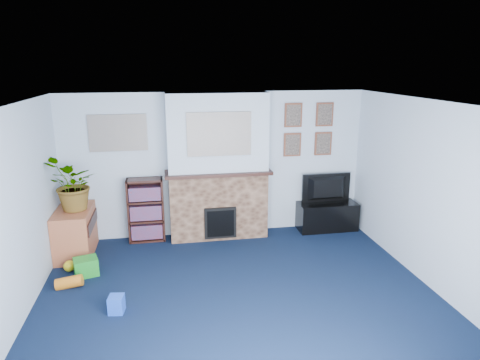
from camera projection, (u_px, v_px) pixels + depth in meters
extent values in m
cube|color=black|center=(240.00, 299.00, 5.32)|extent=(5.00, 4.50, 0.01)
cube|color=white|center=(240.00, 105.00, 4.68)|extent=(5.00, 4.50, 0.01)
cube|color=#AFC0D4|center=(216.00, 165.00, 7.13)|extent=(5.00, 0.04, 2.40)
cube|color=#AFC0D4|center=(299.00, 316.00, 2.86)|extent=(5.00, 0.04, 2.40)
cube|color=#AFC0D4|center=(11.00, 222.00, 4.57)|extent=(0.04, 4.50, 2.40)
cube|color=#AFC0D4|center=(434.00, 197.00, 5.42)|extent=(0.04, 4.50, 2.40)
cube|color=brown|center=(218.00, 205.00, 7.12)|extent=(1.60, 0.40, 1.10)
cube|color=brown|center=(217.00, 134.00, 6.80)|extent=(1.60, 0.40, 1.30)
cube|color=brown|center=(218.00, 172.00, 6.94)|extent=(1.72, 0.50, 0.05)
cube|color=brown|center=(220.00, 223.00, 6.98)|extent=(0.52, 0.08, 0.52)
cube|color=brown|center=(221.00, 224.00, 6.94)|extent=(0.44, 0.02, 0.44)
cube|color=gray|center=(219.00, 134.00, 6.59)|extent=(1.00, 0.03, 0.68)
cube|color=gray|center=(118.00, 133.00, 6.70)|extent=(0.90, 0.03, 0.58)
cube|color=brown|center=(293.00, 115.00, 7.12)|extent=(0.30, 0.03, 0.40)
cube|color=brown|center=(325.00, 114.00, 7.22)|extent=(0.30, 0.03, 0.40)
cube|color=brown|center=(292.00, 145.00, 7.26)|extent=(0.30, 0.03, 0.40)
cube|color=brown|center=(323.00, 144.00, 7.35)|extent=(0.30, 0.03, 0.40)
cube|color=black|center=(327.00, 217.00, 7.51)|extent=(1.03, 0.43, 0.49)
imported|color=black|center=(328.00, 189.00, 7.39)|extent=(0.87, 0.14, 0.50)
cube|color=black|center=(146.00, 207.00, 7.09)|extent=(0.58, 0.02, 1.05)
cube|color=black|center=(129.00, 211.00, 6.92)|extent=(0.03, 0.28, 1.05)
cube|color=black|center=(163.00, 209.00, 7.02)|extent=(0.03, 0.28, 1.05)
cube|color=black|center=(148.00, 239.00, 7.10)|extent=(0.56, 0.28, 0.03)
cube|color=black|center=(147.00, 220.00, 7.02)|extent=(0.56, 0.28, 0.03)
cube|color=black|center=(145.00, 201.00, 6.93)|extent=(0.56, 0.28, 0.03)
cube|color=black|center=(144.00, 180.00, 6.83)|extent=(0.56, 0.28, 0.03)
cube|color=black|center=(147.00, 230.00, 7.05)|extent=(0.50, 0.22, 0.24)
cube|color=black|center=(146.00, 212.00, 6.97)|extent=(0.50, 0.22, 0.24)
cube|color=black|center=(145.00, 193.00, 6.88)|extent=(0.50, 0.22, 0.22)
cube|color=#AC5937|center=(75.00, 232.00, 6.51)|extent=(0.51, 0.92, 0.71)
imported|color=#26661E|center=(73.00, 185.00, 6.26)|extent=(0.74, 0.82, 0.80)
cube|color=gold|center=(220.00, 167.00, 6.90)|extent=(0.11, 0.07, 0.16)
cylinder|color=#B2BFC6|center=(238.00, 166.00, 6.94)|extent=(0.05, 0.05, 0.17)
sphere|color=gray|center=(183.00, 169.00, 6.80)|extent=(0.13, 0.13, 0.13)
cylinder|color=blue|center=(263.00, 166.00, 7.02)|extent=(0.07, 0.07, 0.13)
cube|color=#198C26|center=(86.00, 266.00, 5.89)|extent=(0.37, 0.32, 0.25)
sphere|color=yellow|center=(69.00, 265.00, 6.01)|extent=(0.16, 0.16, 0.16)
cube|color=blue|center=(116.00, 304.00, 5.01)|extent=(0.19, 0.19, 0.21)
cylinder|color=orange|center=(69.00, 282.00, 5.58)|extent=(0.35, 0.16, 0.20)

